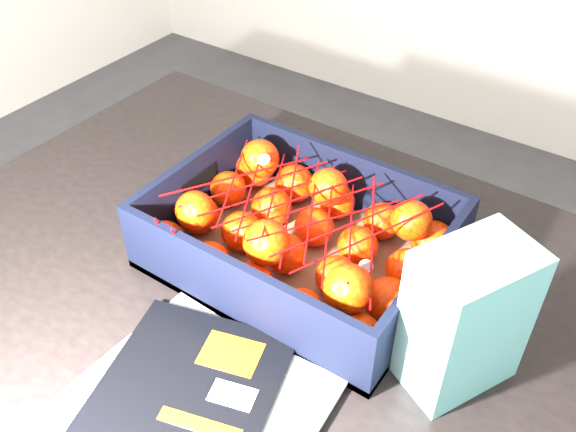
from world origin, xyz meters
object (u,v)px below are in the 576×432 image
Objects in this scene: retail_carton at (465,318)px; table at (289,326)px; produce_crate at (299,244)px; magazine_stack at (184,412)px.

table is at bearing -156.38° from retail_carton.
retail_carton is at bearing -2.61° from table.
produce_crate is at bearing -165.57° from retail_carton.
produce_crate is (-0.04, 0.30, 0.03)m from magazine_stack.
produce_crate is 0.28m from retail_carton.
table is 0.28m from magazine_stack.
produce_crate is at bearing 96.74° from magazine_stack.
produce_crate is (-0.01, 0.04, 0.13)m from table.
table is 0.32m from retail_carton.
produce_crate reaches higher than table.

